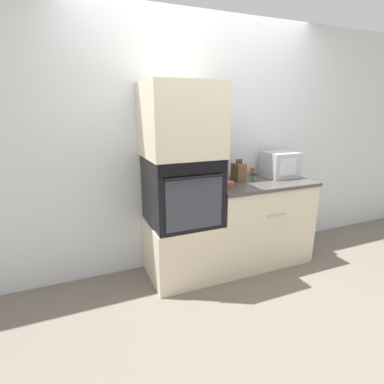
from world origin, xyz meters
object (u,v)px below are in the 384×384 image
(knife_block, at_px, (239,172))
(condiment_jar_far, at_px, (252,172))
(wall_oven, at_px, (182,190))
(condiment_jar_near, at_px, (254,177))
(condiment_jar_mid, at_px, (221,177))
(bowl, at_px, (227,184))
(microwave, at_px, (280,165))

(knife_block, relative_size, condiment_jar_far, 2.44)
(wall_oven, bearing_deg, condiment_jar_near, 1.88)
(condiment_jar_near, bearing_deg, condiment_jar_mid, 160.55)
(condiment_jar_far, bearing_deg, bowl, -148.15)
(wall_oven, relative_size, knife_block, 2.83)
(bowl, bearing_deg, microwave, 11.83)
(microwave, bearing_deg, condiment_jar_near, -169.74)
(wall_oven, bearing_deg, condiment_jar_mid, 16.47)
(knife_block, bearing_deg, condiment_jar_near, -30.85)
(knife_block, bearing_deg, wall_oven, -170.88)
(microwave, xyz_separation_m, condiment_jar_mid, (-0.70, 0.05, -0.08))
(microwave, height_order, condiment_jar_far, microwave)
(microwave, height_order, condiment_jar_mid, microwave)
(wall_oven, xyz_separation_m, condiment_jar_far, (0.94, 0.25, 0.05))
(microwave, relative_size, condiment_jar_mid, 3.09)
(wall_oven, bearing_deg, condiment_jar_far, 14.78)
(knife_block, distance_m, bowl, 0.29)
(knife_block, xyz_separation_m, condiment_jar_mid, (-0.19, 0.03, -0.04))
(microwave, bearing_deg, condiment_jar_mid, 176.17)
(condiment_jar_far, bearing_deg, condiment_jar_near, -120.43)
(bowl, height_order, condiment_jar_near, condiment_jar_near)
(condiment_jar_far, bearing_deg, knife_block, -152.31)
(condiment_jar_mid, bearing_deg, wall_oven, -163.53)
(bowl, bearing_deg, condiment_jar_near, 13.43)
(microwave, distance_m, condiment_jar_mid, 0.71)
(microwave, height_order, knife_block, microwave)
(bowl, distance_m, condiment_jar_far, 0.58)
(condiment_jar_mid, bearing_deg, microwave, -3.83)
(bowl, distance_m, condiment_jar_mid, 0.21)
(bowl, relative_size, condiment_jar_near, 1.66)
(knife_block, relative_size, condiment_jar_near, 2.80)
(bowl, height_order, condiment_jar_far, condiment_jar_far)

